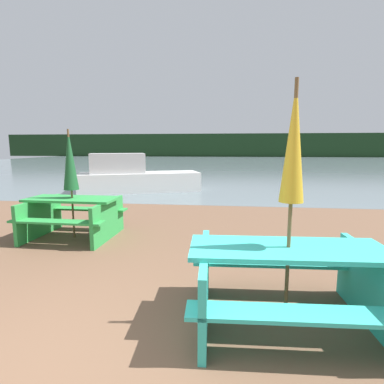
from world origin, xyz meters
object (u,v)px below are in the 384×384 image
umbrella_gold (294,145)px  boat (135,177)px  picnic_table_teal (287,277)px  umbrella_darkgreen (70,160)px  picnic_table_green (73,214)px

umbrella_gold → boat: (-4.21, 8.48, -1.21)m
picnic_table_teal → umbrella_darkgreen: (-3.53, 2.43, 1.01)m
picnic_table_green → boat: 6.09m
picnic_table_teal → umbrella_darkgreen: size_ratio=0.95×
boat → picnic_table_teal: bearing=-84.2°
picnic_table_teal → boat: bearing=116.4°
picnic_table_green → umbrella_gold: bearing=-34.6°
picnic_table_teal → umbrella_gold: bearing=0.0°
picnic_table_green → boat: size_ratio=0.35×
picnic_table_teal → picnic_table_green: (-3.53, 2.43, -0.00)m
picnic_table_green → umbrella_gold: size_ratio=0.73×
picnic_table_teal → picnic_table_green: bearing=145.4°
picnic_table_green → umbrella_darkgreen: bearing=0.0°
picnic_table_green → umbrella_darkgreen: (0.00, 0.00, 1.02)m
umbrella_gold → picnic_table_teal: bearing=0.0°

